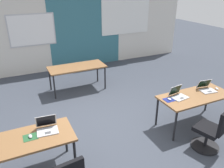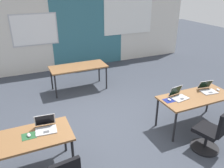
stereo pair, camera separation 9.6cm
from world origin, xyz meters
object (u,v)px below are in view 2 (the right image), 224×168
Objects in this scene: chair_near_right_inner at (211,134)px; laptop_near_left_inner at (46,127)px; desk_near_right at (196,99)px; mouse_near_right_end at (218,90)px; laptop_near_right_end at (208,89)px; mouse_near_left_inner at (29,135)px; desk_near_left at (20,142)px; desk_far_center at (78,68)px; mouse_near_right_inner at (169,100)px; laptop_near_right_inner at (178,96)px.

chair_near_right_inner is 2.95m from laptop_near_left_inner.
desk_near_right is 0.65m from mouse_near_right_end.
mouse_near_left_inner is (-3.75, -0.07, -0.03)m from laptop_near_right_end.
desk_near_left is at bearing 180.00° from desk_near_right.
laptop_near_left_inner reaches higher than desk_far_center.
laptop_near_right_end is at bearing -145.32° from chair_near_right_inner.
desk_far_center is 4.49× the size of laptop_near_left_inner.
mouse_near_right_end is 1.11× the size of mouse_near_right_inner.
laptop_near_right_inner reaches higher than mouse_near_right_inner.
mouse_near_left_inner is at bearing -171.72° from laptop_near_right_end.
mouse_near_right_inner reaches higher than desk_far_center.
mouse_near_right_inner is (-1.03, -0.01, -0.03)m from laptop_near_right_end.
desk_near_left is 15.69× the size of mouse_near_right_inner.
desk_near_left is 3.90m from laptop_near_right_end.
mouse_near_right_inner and mouse_near_left_inner have the same top height.
laptop_near_right_end reaches higher than desk_far_center.
laptop_near_right_inner is 0.97m from chair_near_right_inner.
laptop_near_right_inner is 3.58× the size of mouse_near_left_inner.
desk_near_right is at bearing 3.99° from laptop_near_left_inner.
mouse_near_left_inner is (0.15, 0.01, 0.08)m from desk_near_left.
mouse_near_right_end is at bearing -2.56° from mouse_near_right_inner.
chair_near_right_inner is at bearing -67.93° from desk_far_center.
desk_near_right is 0.42m from laptop_near_right_end.
chair_near_right_inner is at bearing -68.49° from mouse_near_right_inner.
laptop_near_left_inner is (-3.72, 0.07, 0.03)m from mouse_near_right_end.
laptop_near_right_inner reaches higher than chair_near_right_inner.
laptop_near_right_end is at bearing 1.06° from mouse_near_left_inner.
mouse_near_right_end is at bearing -12.71° from laptop_near_right_inner.
desk_far_center is 3.22m from mouse_near_left_inner.
chair_near_right_inner reaches higher than mouse_near_right_inner.
chair_near_right_inner reaches higher than mouse_near_right_end.
desk_far_center is 4.34× the size of laptop_near_right_inner.
desk_far_center is at bearing -84.81° from chair_near_right_inner.
desk_near_left is 1.74× the size of chair_near_right_inner.
laptop_near_right_inner is at bearing 5.86° from laptop_near_left_inner.
mouse_near_right_inner is at bearing 177.33° from laptop_near_right_inner.
mouse_near_right_end is (0.25, -0.07, -0.03)m from laptop_near_right_end.
desk_far_center is 15.53× the size of mouse_near_left_inner.
mouse_near_left_inner is at bearing -178.70° from mouse_near_right_inner.
desk_near_left is at bearing -174.65° from mouse_near_left_inner.
laptop_near_right_end is 1.03× the size of laptop_near_left_inner.
desk_near_left is 3.11m from laptop_near_right_inner.
mouse_near_right_end is 1.04m from laptop_near_right_inner.
desk_near_right is at bearing -178.39° from mouse_near_right_end.
desk_near_right is 4.35× the size of laptop_near_right_end.
desk_near_right is at bearing -127.51° from chair_near_right_inner.
laptop_near_left_inner reaches higher than laptop_near_right_end.
desk_near_right is 0.42m from laptop_near_right_inner.
laptop_near_right_inner is 0.40× the size of chair_near_right_inner.
laptop_near_right_end reaches higher than mouse_near_left_inner.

